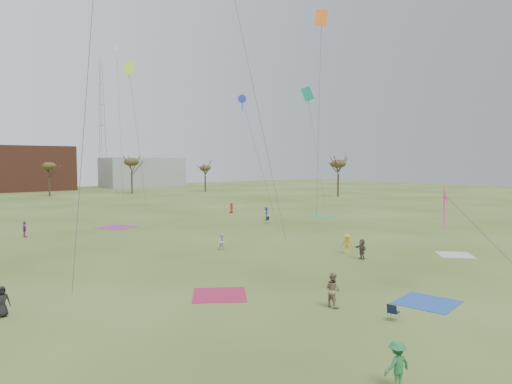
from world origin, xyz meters
TOP-DOWN VIEW (x-y plane):
  - ground at (0.00, 0.00)m, footprint 260.00×260.00m
  - flyer_near_center at (-9.38, -7.47)m, footprint 1.18×0.82m
  - spectator_fore_b at (-4.29, 0.04)m, footprint 0.74×0.94m
  - spectator_fore_c at (6.91, 6.85)m, footprint 0.96×1.60m
  - flyer_mid_a at (-18.67, 9.59)m, footprint 0.81×0.55m
  - flyer_mid_b at (7.78, 9.10)m, footprint 1.18×1.25m
  - spectator_mid_d at (-11.88, 35.84)m, footprint 0.45×1.01m
  - spectator_mid_e at (0.31, 17.25)m, footprint 0.89×0.84m
  - flyer_far_b at (18.20, 40.54)m, footprint 0.91×0.84m
  - flyer_far_c at (18.35, 32.44)m, footprint 1.03×1.16m
  - blanket_red at (-7.84, 5.76)m, footprint 4.35×4.35m
  - blanket_blue at (0.42, -2.82)m, footprint 3.55×3.55m
  - blanket_cream at (14.38, 2.86)m, footprint 3.88×3.88m
  - blanket_plum at (-1.50, 36.76)m, footprint 5.15×5.15m
  - blanket_olive at (25.57, 28.68)m, footprint 4.13×4.13m
  - camp_chair_center at (-3.55, -3.33)m, footprint 0.64×0.61m
  - camp_chair_right at (14.89, 28.26)m, footprint 0.63×0.59m
  - kites_aloft at (2.45, 28.23)m, footprint 71.68×71.49m
  - tree_line at (-2.85, 79.12)m, footprint 117.44×49.32m
  - building_brick at (5.00, 120.00)m, footprint 26.00×16.00m
  - building_grey at (40.00, 118.00)m, footprint 24.00×12.00m
  - radio_tower at (30.00, 125.00)m, footprint 1.51×1.72m

SIDE VIEW (x-z plane):
  - ground at x=0.00m, z-range 0.00..0.00m
  - blanket_red at x=-7.84m, z-range -0.01..0.02m
  - blanket_blue at x=0.42m, z-range -0.01..0.02m
  - blanket_cream at x=14.38m, z-range -0.01..0.02m
  - blanket_plum at x=-1.50m, z-range -0.01..0.02m
  - blanket_olive at x=25.57m, z-range -0.01..0.02m
  - camp_chair_center at x=-3.55m, z-range -0.18..0.69m
  - camp_chair_right at x=14.89m, z-range -0.18..0.69m
  - spectator_mid_e at x=0.31m, z-range 0.00..1.46m
  - flyer_far_c at x=18.35m, z-range 0.00..1.56m
  - flyer_far_b at x=18.20m, z-range 0.00..1.57m
  - flyer_mid_a at x=-18.67m, z-range 0.00..1.60m
  - spectator_fore_c at x=6.91m, z-range 0.00..1.64m
  - flyer_near_center at x=-9.38m, z-range 0.00..1.68m
  - spectator_mid_d at x=-11.88m, z-range 0.00..1.70m
  - flyer_mid_b at x=7.78m, z-range 0.00..1.70m
  - spectator_fore_b at x=-4.29m, z-range 0.00..1.89m
  - building_grey at x=40.00m, z-range 0.00..9.00m
  - building_brick at x=5.00m, z-range 0.00..12.00m
  - tree_line at x=-2.85m, z-range 2.63..11.54m
  - radio_tower at x=30.00m, z-range -1.29..39.71m
  - kites_aloft at x=2.45m, z-range 7.91..35.26m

